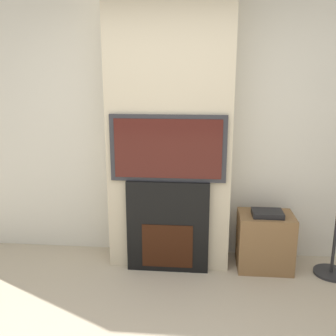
{
  "coord_description": "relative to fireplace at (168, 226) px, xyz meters",
  "views": [
    {
      "loc": [
        0.31,
        -1.73,
        1.86
      ],
      "look_at": [
        0.0,
        1.61,
        1.02
      ],
      "focal_mm": 40.0,
      "sensor_mm": 36.0,
      "label": 1
    }
  ],
  "objects": [
    {
      "name": "wall_back",
      "position": [
        0.0,
        0.43,
        0.9
      ],
      "size": [
        6.0,
        0.06,
        2.7
      ],
      "color": "silver",
      "rests_on": "ground_plane"
    },
    {
      "name": "television",
      "position": [
        0.0,
        -0.0,
        0.76
      ],
      "size": [
        1.07,
        0.07,
        0.62
      ],
      "color": "#2D2D33",
      "rests_on": "fireplace"
    },
    {
      "name": "media_stand",
      "position": [
        0.94,
        0.11,
        -0.16
      ],
      "size": [
        0.52,
        0.38,
        0.61
      ],
      "color": "brown",
      "rests_on": "ground_plane"
    },
    {
      "name": "chimney_breast",
      "position": [
        0.0,
        0.2,
        0.9
      ],
      "size": [
        1.17,
        0.39,
        2.7
      ],
      "color": "beige",
      "rests_on": "ground_plane"
    },
    {
      "name": "fireplace",
      "position": [
        0.0,
        0.0,
        0.0
      ],
      "size": [
        0.78,
        0.15,
        0.9
      ],
      "color": "black",
      "rests_on": "ground_plane"
    }
  ]
}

